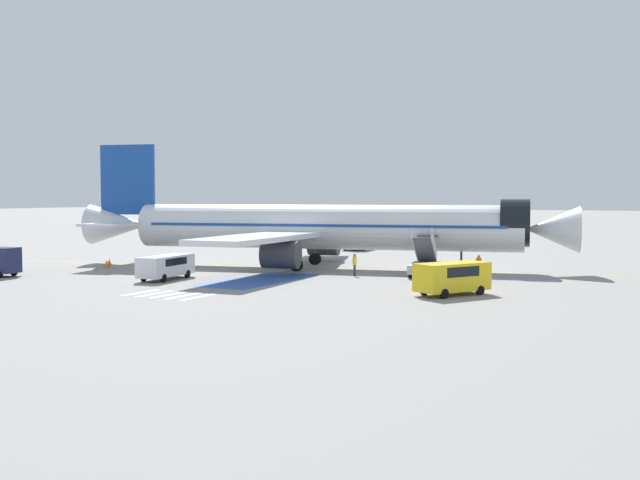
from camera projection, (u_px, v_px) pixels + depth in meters
name	position (u px, v px, depth m)	size (l,w,h in m)	color
ground_plane	(314.00, 268.00, 67.59)	(600.00, 600.00, 0.00)	gray
apron_leadline_yellow	(324.00, 268.00, 67.69)	(0.20, 79.00, 0.01)	gold
apron_stand_patch_blue	(260.00, 280.00, 58.15)	(4.85, 11.87, 0.01)	#2856A8
apron_walkway_bar_0	(141.00, 293.00, 50.56)	(0.44, 3.60, 0.01)	silver
apron_walkway_bar_1	(155.00, 294.00, 50.00)	(0.44, 3.60, 0.01)	silver
apron_walkway_bar_2	(169.00, 295.00, 49.43)	(0.44, 3.60, 0.01)	silver
apron_walkway_bar_3	(183.00, 296.00, 48.87)	(0.44, 3.60, 0.01)	silver
apron_walkway_bar_4	(198.00, 297.00, 48.31)	(0.44, 3.60, 0.01)	silver
airliner	(317.00, 227.00, 67.63)	(45.13, 32.67, 11.47)	silver
boarding_stairs_forward	(425.00, 264.00, 60.79)	(3.24, 5.53, 4.06)	#ADB2BA
fuel_tanker	(363.00, 234.00, 93.24)	(3.80, 10.74, 3.47)	#38383D
service_van_0	(452.00, 276.00, 49.19)	(4.31, 5.47, 2.15)	yellow
service_van_1	(166.00, 265.00, 58.43)	(2.57, 5.74, 1.89)	silver
baggage_cart	(164.00, 267.00, 65.92)	(2.90, 2.12, 0.87)	gray
ground_crew_0	(467.00, 269.00, 57.60)	(0.45, 0.48, 1.58)	#2D2D33
ground_crew_1	(479.00, 264.00, 61.18)	(0.40, 0.49, 1.71)	#2D2D33
ground_crew_2	(355.00, 263.00, 60.90)	(0.45, 0.48, 1.86)	#2D2D33
traffic_cone_0	(109.00, 262.00, 70.12)	(0.55, 0.55, 0.61)	orange
traffic_cone_1	(422.00, 282.00, 54.93)	(0.44, 0.44, 0.49)	orange
traffic_cone_2	(107.00, 264.00, 68.04)	(0.62, 0.62, 0.68)	orange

